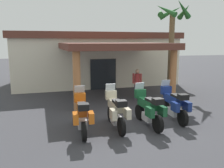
{
  "coord_description": "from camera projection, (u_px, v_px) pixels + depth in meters",
  "views": [
    {
      "loc": [
        -3.53,
        -9.21,
        3.33
      ],
      "look_at": [
        -0.58,
        2.22,
        1.2
      ],
      "focal_mm": 38.5,
      "sensor_mm": 36.0,
      "label": 1
    }
  ],
  "objects": [
    {
      "name": "ground_plane",
      "position": [
        138.0,
        120.0,
        10.23
      ],
      "size": [
        80.0,
        80.0,
        0.0
      ],
      "primitive_type": "plane",
      "color": "#38383D"
    },
    {
      "name": "motorcycle_cream",
      "position": [
        116.0,
        111.0,
        9.13
      ],
      "size": [
        0.7,
        2.21,
        1.61
      ],
      "rotation": [
        0.0,
        0.0,
        1.57
      ],
      "color": "black",
      "rests_on": "ground_plane"
    },
    {
      "name": "motel_building",
      "position": [
        94.0,
        58.0,
        18.96
      ],
      "size": [
        12.66,
        11.54,
        3.93
      ],
      "rotation": [
        0.0,
        0.0,
        0.05
      ],
      "color": "silver",
      "rests_on": "ground_plane"
    },
    {
      "name": "palm_tree_near_portico",
      "position": [
        172.0,
        28.0,
        15.58
      ],
      "size": [
        2.29,
        2.31,
        5.88
      ],
      "color": "brown",
      "rests_on": "ground_plane"
    },
    {
      "name": "motorcycle_blue",
      "position": [
        174.0,
        104.0,
        10.1
      ],
      "size": [
        0.71,
        2.21,
        1.61
      ],
      "rotation": [
        0.0,
        0.0,
        1.55
      ],
      "color": "black",
      "rests_on": "ground_plane"
    },
    {
      "name": "motorcycle_orange",
      "position": [
        82.0,
        114.0,
        8.7
      ],
      "size": [
        0.72,
        2.21,
        1.61
      ],
      "rotation": [
        0.0,
        0.0,
        1.53
      ],
      "color": "black",
      "rests_on": "ground_plane"
    },
    {
      "name": "motorcycle_green",
      "position": [
        149.0,
        109.0,
        9.41
      ],
      "size": [
        0.73,
        2.21,
        1.61
      ],
      "rotation": [
        0.0,
        0.0,
        1.65
      ],
      "color": "black",
      "rests_on": "ground_plane"
    },
    {
      "name": "pedestrian",
      "position": [
        137.0,
        82.0,
        13.84
      ],
      "size": [
        0.48,
        0.32,
        1.73
      ],
      "rotation": [
        0.0,
        0.0,
        1.1
      ],
      "color": "#3F334C",
      "rests_on": "ground_plane"
    }
  ]
}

